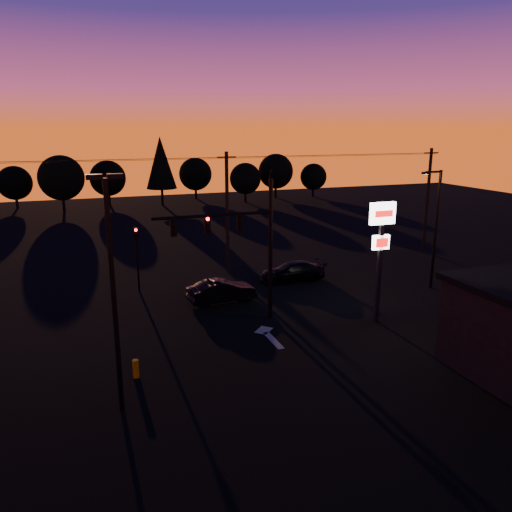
{
  "coord_description": "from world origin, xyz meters",
  "views": [
    {
      "loc": [
        -8.52,
        -21.15,
        10.72
      ],
      "look_at": [
        1.0,
        5.0,
        3.5
      ],
      "focal_mm": 35.0,
      "sensor_mm": 36.0,
      "label": 1
    }
  ],
  "objects_px": {
    "parking_lot_light": "(112,281)",
    "bollard": "(136,369)",
    "car_right": "(293,271)",
    "traffic_signal_mast": "(243,237)",
    "streetlight": "(435,224)",
    "pylon_sign": "(381,237)",
    "car_mid": "(222,291)",
    "secondary_signal": "(137,250)"
  },
  "relations": [
    {
      "from": "parking_lot_light",
      "to": "streetlight",
      "type": "xyz_separation_m",
      "value": [
        21.41,
        8.5,
        -0.85
      ]
    },
    {
      "from": "streetlight",
      "to": "car_mid",
      "type": "bearing_deg",
      "value": 171.64
    },
    {
      "from": "parking_lot_light",
      "to": "streetlight",
      "type": "distance_m",
      "value": 23.05
    },
    {
      "from": "secondary_signal",
      "to": "streetlight",
      "type": "height_order",
      "value": "streetlight"
    },
    {
      "from": "traffic_signal_mast",
      "to": "secondary_signal",
      "type": "relative_size",
      "value": 1.97
    },
    {
      "from": "parking_lot_light",
      "to": "bollard",
      "type": "xyz_separation_m",
      "value": [
        0.84,
        2.43,
        -4.86
      ]
    },
    {
      "from": "secondary_signal",
      "to": "car_right",
      "type": "xyz_separation_m",
      "value": [
        10.69,
        -1.26,
        -2.18
      ]
    },
    {
      "from": "pylon_sign",
      "to": "bollard",
      "type": "bearing_deg",
      "value": -171.39
    },
    {
      "from": "parking_lot_light",
      "to": "car_right",
      "type": "bearing_deg",
      "value": 45.07
    },
    {
      "from": "car_mid",
      "to": "parking_lot_light",
      "type": "bearing_deg",
      "value": 140.75
    },
    {
      "from": "secondary_signal",
      "to": "pylon_sign",
      "type": "bearing_deg",
      "value": -39.77
    },
    {
      "from": "traffic_signal_mast",
      "to": "car_mid",
      "type": "xyz_separation_m",
      "value": [
        -0.24,
        3.6,
        -4.23
      ]
    },
    {
      "from": "bollard",
      "to": "streetlight",
      "type": "bearing_deg",
      "value": 16.44
    },
    {
      "from": "pylon_sign",
      "to": "parking_lot_light",
      "type": "bearing_deg",
      "value": -162.77
    },
    {
      "from": "secondary_signal",
      "to": "streetlight",
      "type": "distance_m",
      "value": 19.89
    },
    {
      "from": "streetlight",
      "to": "car_right",
      "type": "height_order",
      "value": "streetlight"
    },
    {
      "from": "traffic_signal_mast",
      "to": "car_right",
      "type": "height_order",
      "value": "traffic_signal_mast"
    },
    {
      "from": "parking_lot_light",
      "to": "bollard",
      "type": "bearing_deg",
      "value": 70.91
    },
    {
      "from": "traffic_signal_mast",
      "to": "car_right",
      "type": "xyz_separation_m",
      "value": [
        5.79,
        6.24,
        -4.26
      ]
    },
    {
      "from": "secondary_signal",
      "to": "car_right",
      "type": "relative_size",
      "value": 0.93
    },
    {
      "from": "bollard",
      "to": "traffic_signal_mast",
      "type": "bearing_deg",
      "value": 34.82
    },
    {
      "from": "parking_lot_light",
      "to": "car_right",
      "type": "height_order",
      "value": "parking_lot_light"
    },
    {
      "from": "traffic_signal_mast",
      "to": "secondary_signal",
      "type": "xyz_separation_m",
      "value": [
        -4.9,
        7.49,
        -2.07
      ]
    },
    {
      "from": "secondary_signal",
      "to": "bollard",
      "type": "xyz_separation_m",
      "value": [
        -1.66,
        -12.06,
        -2.45
      ]
    },
    {
      "from": "bollard",
      "to": "car_right",
      "type": "distance_m",
      "value": 16.41
    },
    {
      "from": "traffic_signal_mast",
      "to": "parking_lot_light",
      "type": "xyz_separation_m",
      "value": [
        -7.4,
        -6.99,
        0.33
      ]
    },
    {
      "from": "car_mid",
      "to": "pylon_sign",
      "type": "bearing_deg",
      "value": -134.9
    },
    {
      "from": "parking_lot_light",
      "to": "bollard",
      "type": "distance_m",
      "value": 5.49
    },
    {
      "from": "parking_lot_light",
      "to": "pylon_sign",
      "type": "relative_size",
      "value": 1.34
    },
    {
      "from": "secondary_signal",
      "to": "bollard",
      "type": "bearing_deg",
      "value": -97.84
    },
    {
      "from": "traffic_signal_mast",
      "to": "parking_lot_light",
      "type": "bearing_deg",
      "value": -136.63
    },
    {
      "from": "streetlight",
      "to": "car_right",
      "type": "distance_m",
      "value": 10.19
    },
    {
      "from": "secondary_signal",
      "to": "pylon_sign",
      "type": "height_order",
      "value": "pylon_sign"
    },
    {
      "from": "car_right",
      "to": "pylon_sign",
      "type": "bearing_deg",
      "value": 14.51
    },
    {
      "from": "traffic_signal_mast",
      "to": "car_right",
      "type": "relative_size",
      "value": 1.84
    },
    {
      "from": "pylon_sign",
      "to": "car_right",
      "type": "distance_m",
      "value": 9.79
    },
    {
      "from": "traffic_signal_mast",
      "to": "parking_lot_light",
      "type": "distance_m",
      "value": 10.19
    },
    {
      "from": "traffic_signal_mast",
      "to": "streetlight",
      "type": "distance_m",
      "value": 14.1
    },
    {
      "from": "streetlight",
      "to": "bollard",
      "type": "distance_m",
      "value": 21.82
    },
    {
      "from": "car_right",
      "to": "parking_lot_light",
      "type": "bearing_deg",
      "value": -38.92
    },
    {
      "from": "traffic_signal_mast",
      "to": "secondary_signal",
      "type": "height_order",
      "value": "traffic_signal_mast"
    },
    {
      "from": "pylon_sign",
      "to": "car_right",
      "type": "height_order",
      "value": "pylon_sign"
    }
  ]
}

